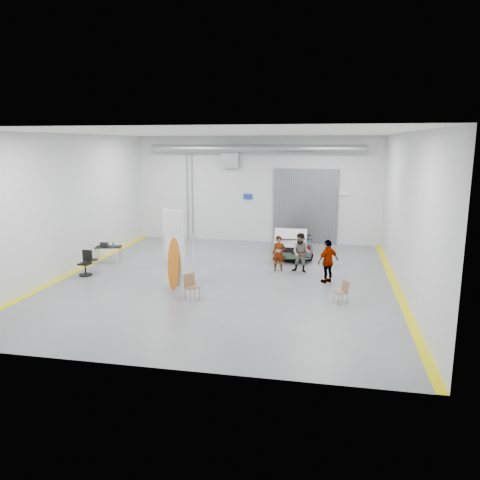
% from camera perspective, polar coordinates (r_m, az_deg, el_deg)
% --- Properties ---
extents(ground, '(16.00, 16.00, 0.00)m').
position_cam_1_polar(ground, '(19.64, -1.73, -4.84)').
color(ground, slate).
rests_on(ground, ground).
extents(room_shell, '(14.02, 16.18, 6.01)m').
position_cam_1_polar(room_shell, '(21.00, 0.19, 7.58)').
color(room_shell, silver).
rests_on(room_shell, ground).
extents(sedan_car, '(2.30, 4.63, 1.29)m').
position_cam_1_polar(sedan_car, '(24.12, 6.59, -0.19)').
color(sedan_car, silver).
rests_on(sedan_car, ground).
extents(person_a, '(0.62, 0.45, 1.58)m').
position_cam_1_polar(person_a, '(20.85, 4.75, -1.64)').
color(person_a, '#936D50').
rests_on(person_a, ground).
extents(person_b, '(0.98, 0.83, 1.75)m').
position_cam_1_polar(person_b, '(20.69, 7.48, -1.56)').
color(person_b, '#466782').
rests_on(person_b, ground).
extents(person_c, '(1.05, 1.02, 1.79)m').
position_cam_1_polar(person_c, '(19.32, 10.68, -2.56)').
color(person_c, brown).
rests_on(person_c, ground).
extents(surfboard_display, '(0.91, 0.46, 3.35)m').
position_cam_1_polar(surfboard_display, '(18.13, -7.83, -1.92)').
color(surfboard_display, white).
rests_on(surfboard_display, ground).
extents(folding_chair_near, '(0.62, 0.71, 0.94)m').
position_cam_1_polar(folding_chair_near, '(17.19, -5.84, -6.31)').
color(folding_chair_near, brown).
rests_on(folding_chair_near, ground).
extents(folding_chair_far, '(0.53, 0.64, 0.84)m').
position_cam_1_polar(folding_chair_far, '(17.07, 12.16, -6.76)').
color(folding_chair_far, brown).
rests_on(folding_chair_far, ground).
extents(shop_stool, '(0.36, 0.36, 0.70)m').
position_cam_1_polar(shop_stool, '(21.21, -17.33, -3.15)').
color(shop_stool, black).
rests_on(shop_stool, ground).
extents(work_table, '(1.31, 0.88, 0.98)m').
position_cam_1_polar(work_table, '(23.21, -15.86, -0.76)').
color(work_table, gray).
rests_on(work_table, ground).
extents(office_chair, '(0.57, 0.57, 1.06)m').
position_cam_1_polar(office_chair, '(21.22, -18.27, -2.87)').
color(office_chair, black).
rests_on(office_chair, ground).
extents(trunk_lid, '(1.51, 0.92, 0.04)m').
position_cam_1_polar(trunk_lid, '(22.06, 6.21, 0.46)').
color(trunk_lid, silver).
rests_on(trunk_lid, sedan_car).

